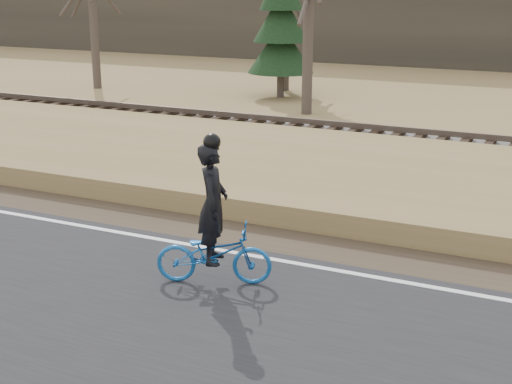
% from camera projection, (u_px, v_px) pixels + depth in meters
% --- Properties ---
extents(ground, '(120.00, 120.00, 0.00)m').
position_uv_depth(ground, '(171.00, 250.00, 12.48)').
color(ground, olive).
rests_on(ground, ground).
extents(road, '(120.00, 6.00, 0.06)m').
position_uv_depth(road, '(80.00, 305.00, 10.30)').
color(road, black).
rests_on(road, ground).
extents(edge_line, '(120.00, 0.12, 0.01)m').
position_uv_depth(edge_line, '(177.00, 242.00, 12.64)').
color(edge_line, silver).
rests_on(edge_line, road).
extents(shoulder, '(120.00, 1.60, 0.04)m').
position_uv_depth(shoulder, '(204.00, 228.00, 13.52)').
color(shoulder, '#473A2B').
rests_on(shoulder, ground).
extents(embankment, '(120.00, 5.00, 0.44)m').
position_uv_depth(embankment, '(269.00, 179.00, 16.06)').
color(embankment, olive).
rests_on(embankment, ground).
extents(ballast, '(120.00, 3.00, 0.45)m').
position_uv_depth(ballast, '(325.00, 144.00, 19.36)').
color(ballast, slate).
rests_on(ballast, ground).
extents(railroad, '(120.00, 2.40, 0.29)m').
position_uv_depth(railroad, '(326.00, 133.00, 19.27)').
color(railroad, black).
rests_on(railroad, ballast).
extents(treeline_backdrop, '(120.00, 4.00, 6.00)m').
position_uv_depth(treeline_backdrop, '(467.00, 8.00, 37.65)').
color(treeline_backdrop, '#383328').
rests_on(treeline_backdrop, ground).
extents(cyclist, '(1.88, 1.20, 2.35)m').
position_uv_depth(cyclist, '(214.00, 236.00, 10.79)').
color(cyclist, '#17589F').
rests_on(cyclist, road).
extents(bare_tree_near_left, '(0.36, 0.36, 6.65)m').
position_uv_depth(bare_tree_near_left, '(308.00, 16.00, 23.94)').
color(bare_tree_near_left, '#4B3F37').
rests_on(bare_tree_near_left, ground).
extents(conifer, '(2.60, 2.60, 6.48)m').
position_uv_depth(conifer, '(281.00, 18.00, 27.49)').
color(conifer, '#4B3F37').
rests_on(conifer, ground).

